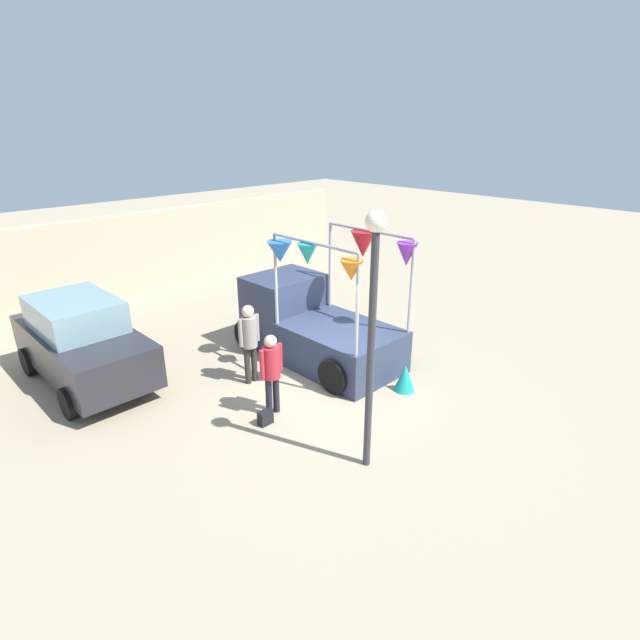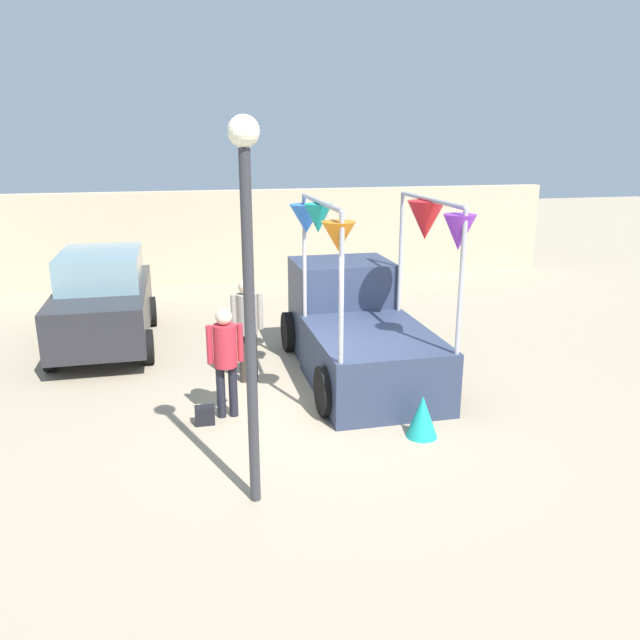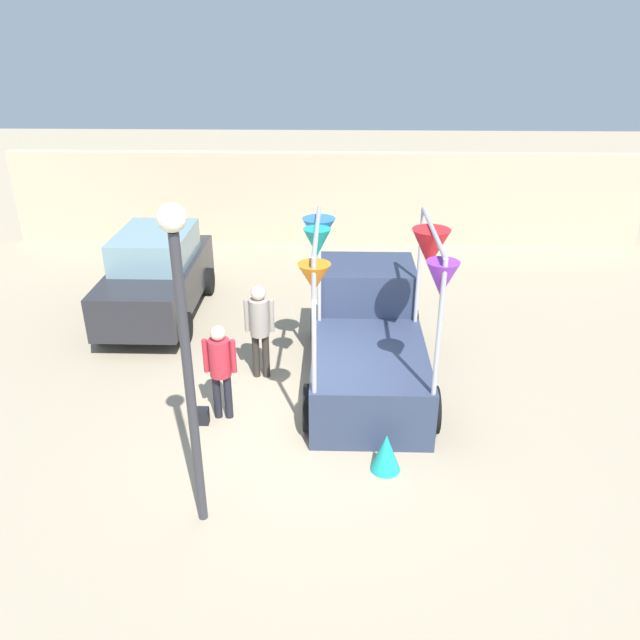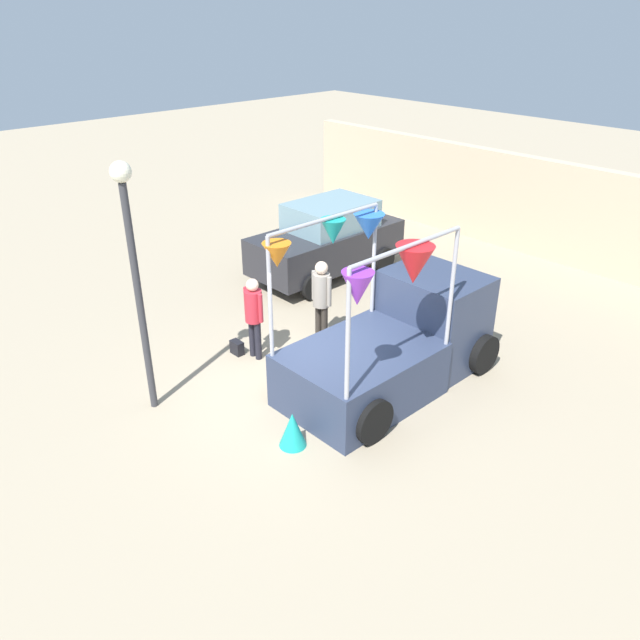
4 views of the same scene
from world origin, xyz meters
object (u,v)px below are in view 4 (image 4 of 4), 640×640
(person_customer, at_px, (254,311))
(handbag, at_px, (237,348))
(street_lamp, at_px, (133,258))
(folded_kite_bundle_teal, at_px, (293,429))
(vendor_truck, at_px, (399,336))
(person_vendor, at_px, (321,295))
(parked_car, at_px, (327,239))

(person_customer, bearing_deg, handbag, -150.26)
(street_lamp, bearing_deg, folded_kite_bundle_teal, 23.08)
(vendor_truck, bearing_deg, person_customer, -148.76)
(vendor_truck, distance_m, folded_kite_bundle_teal, 2.79)
(person_vendor, bearing_deg, street_lamp, -95.70)
(vendor_truck, distance_m, parked_car, 5.10)
(vendor_truck, height_order, folded_kite_bundle_teal, vendor_truck)
(handbag, bearing_deg, vendor_truck, 31.05)
(person_vendor, bearing_deg, parked_car, 134.43)
(handbag, bearing_deg, parked_car, 112.62)
(street_lamp, bearing_deg, handbag, 102.34)
(street_lamp, relative_size, folded_kite_bundle_teal, 7.05)
(vendor_truck, bearing_deg, folded_kite_bundle_teal, -86.22)
(person_vendor, bearing_deg, vendor_truck, 3.85)
(person_customer, distance_m, person_vendor, 1.41)
(street_lamp, height_order, folded_kite_bundle_teal, street_lamp)
(vendor_truck, height_order, parked_car, vendor_truck)
(handbag, distance_m, street_lamp, 3.38)
(parked_car, xyz_separation_m, handbag, (1.72, -4.12, -0.80))
(person_customer, height_order, folded_kite_bundle_teal, person_customer)
(vendor_truck, bearing_deg, person_vendor, -176.15)
(person_vendor, xyz_separation_m, handbag, (-0.83, -1.52, -0.95))
(person_customer, xyz_separation_m, folded_kite_bundle_teal, (2.58, -1.27, -0.71))
(handbag, xyz_separation_m, folded_kite_bundle_teal, (2.93, -1.07, 0.16))
(person_customer, relative_size, handbag, 5.96)
(vendor_truck, xyz_separation_m, street_lamp, (-2.28, -3.77, 1.86))
(person_customer, bearing_deg, vendor_truck, 31.24)
(vendor_truck, xyz_separation_m, parked_car, (-4.46, 2.46, 0.07))
(parked_car, bearing_deg, person_vendor, -45.57)
(vendor_truck, relative_size, person_customer, 2.46)
(person_vendor, distance_m, folded_kite_bundle_teal, 3.43)
(handbag, bearing_deg, person_customer, 29.74)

